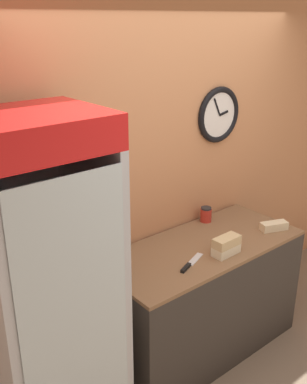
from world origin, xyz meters
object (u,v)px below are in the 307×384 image
sandwich_stack_middle (227,241)px  condiment_jar (206,214)px  beverage_cooler (39,277)px  sandwich_stack_bottom (226,250)px  chefs_knife (189,265)px  sandwich_flat_left (274,226)px

sandwich_stack_middle → condiment_jar: sandwich_stack_middle is taller
beverage_cooler → condiment_jar: beverage_cooler is taller
sandwich_stack_bottom → chefs_knife: sandwich_stack_bottom is taller
condiment_jar → sandwich_stack_bottom: bearing=-120.9°
sandwich_stack_middle → condiment_jar: bearing=59.1°
chefs_knife → condiment_jar: bearing=35.5°
chefs_knife → condiment_jar: size_ratio=2.37×
sandwich_flat_left → sandwich_stack_bottom: bearing=-177.5°
sandwich_stack_bottom → sandwich_stack_middle: (0.00, 0.00, 0.07)m
sandwich_stack_bottom → condiment_jar: size_ratio=1.69×
beverage_cooler → sandwich_stack_bottom: beverage_cooler is taller
condiment_jar → sandwich_stack_middle: bearing=-120.9°
beverage_cooler → chefs_knife: (0.97, -0.20, -0.19)m
beverage_cooler → sandwich_flat_left: beverage_cooler is taller
sandwich_stack_bottom → chefs_knife: bearing=171.0°
beverage_cooler → sandwich_stack_middle: beverage_cooler is taller
chefs_knife → sandwich_stack_bottom: bearing=-9.0°
sandwich_stack_middle → sandwich_flat_left: 0.59m
sandwich_flat_left → chefs_knife: sandwich_flat_left is taller
sandwich_flat_left → condiment_jar: 0.54m
sandwich_stack_middle → sandwich_stack_bottom: bearing=180.0°
sandwich_flat_left → condiment_jar: bearing=123.7°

